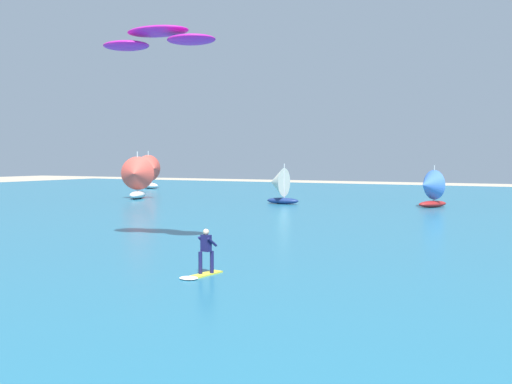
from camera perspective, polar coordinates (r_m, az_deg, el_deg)
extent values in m
cube|color=#236B89|center=(51.33, 16.50, -1.61)|extent=(160.00, 90.00, 0.10)
cube|color=yellow|center=(21.19, -4.94, -8.07)|extent=(0.61, 1.44, 0.05)
cylinder|color=#19194C|center=(21.05, -5.51, -6.97)|extent=(0.14, 0.14, 0.80)
cylinder|color=#19194C|center=(21.17, -4.38, -6.90)|extent=(0.14, 0.14, 0.80)
cube|color=#19194C|center=(20.99, -4.96, -5.05)|extent=(0.39, 0.26, 0.60)
sphere|color=beige|center=(20.94, -4.96, -3.94)|extent=(0.22, 0.22, 0.22)
cylinder|color=#19194C|center=(21.19, -5.28, -4.84)|extent=(0.15, 0.51, 0.39)
cylinder|color=#19194C|center=(20.91, -4.35, -4.95)|extent=(0.15, 0.51, 0.39)
ellipsoid|color=white|center=(20.48, -6.66, -8.43)|extent=(0.77, 0.68, 0.08)
ellipsoid|color=#B21999|center=(28.28, -9.68, 15.37)|extent=(3.28, 2.12, 0.37)
ellipsoid|color=#B21999|center=(29.16, -12.70, 13.91)|extent=(2.44, 2.05, 0.37)
ellipsoid|color=#B21999|center=(27.27, -6.42, 14.73)|extent=(2.44, 2.05, 0.37)
ellipsoid|color=white|center=(84.11, -10.50, 0.64)|extent=(4.75, 3.38, 0.85)
cylinder|color=silver|center=(84.22, -10.58, 2.48)|extent=(0.14, 0.14, 4.53)
cone|color=#D84C3F|center=(83.33, -10.28, 2.31)|extent=(3.44, 4.29, 3.80)
ellipsoid|color=navy|center=(53.97, 2.66, -0.87)|extent=(3.19, 1.10, 0.60)
cylinder|color=silver|center=(53.81, 2.81, 1.13)|extent=(0.10, 0.10, 3.19)
cone|color=silver|center=(54.11, 2.14, 0.98)|extent=(1.40, 2.68, 2.68)
ellipsoid|color=silver|center=(62.60, -11.63, -0.28)|extent=(3.20, 4.42, 0.79)
cylinder|color=silver|center=(62.70, -11.62, 2.02)|extent=(0.13, 0.13, 4.22)
cone|color=#D84C3F|center=(61.80, -11.80, 1.81)|extent=(4.00, 3.25, 3.54)
ellipsoid|color=maroon|center=(52.47, 17.03, -1.14)|extent=(2.60, 3.14, 0.58)
cylinder|color=silver|center=(52.47, 17.18, 0.85)|extent=(0.10, 0.10, 3.08)
cone|color=#3F72CC|center=(51.99, 16.66, 0.67)|extent=(2.89, 2.56, 2.58)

